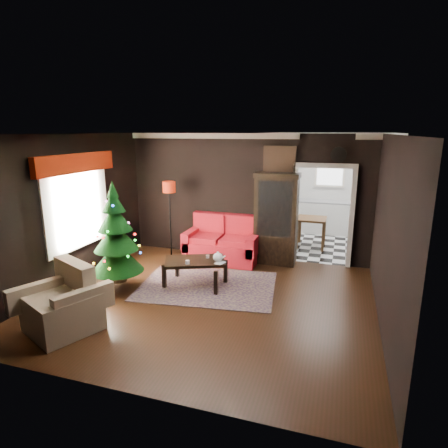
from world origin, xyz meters
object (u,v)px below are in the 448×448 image
(curio_cabinet, at_px, (276,221))
(teapot, at_px, (218,257))
(floor_lamp, at_px, (170,222))
(armchair, at_px, (61,301))
(christmas_tree, at_px, (116,234))
(loveseat, at_px, (223,239))
(wall_clock, at_px, (339,155))
(kitchen_table, at_px, (311,232))
(coffee_table, at_px, (195,272))

(curio_cabinet, xyz_separation_m, teapot, (-0.76, -1.70, -0.35))
(floor_lamp, bearing_deg, teapot, -40.78)
(floor_lamp, distance_m, armchair, 3.54)
(floor_lamp, distance_m, christmas_tree, 1.98)
(loveseat, relative_size, curio_cabinet, 0.89)
(wall_clock, bearing_deg, curio_cabinet, -171.47)
(curio_cabinet, height_order, kitchen_table, curio_cabinet)
(loveseat, relative_size, teapot, 8.54)
(christmas_tree, bearing_deg, armchair, -87.63)
(loveseat, distance_m, kitchen_table, 2.45)
(armchair, relative_size, coffee_table, 0.87)
(loveseat, bearing_deg, teapot, -75.36)
(loveseat, bearing_deg, curio_cabinet, 10.83)
(coffee_table, distance_m, teapot, 0.56)
(floor_lamp, relative_size, teapot, 9.26)
(curio_cabinet, bearing_deg, loveseat, -169.17)
(armchair, distance_m, teapot, 2.72)
(loveseat, xyz_separation_m, wall_clock, (2.35, 0.40, 1.88))
(loveseat, distance_m, wall_clock, 3.04)
(armchair, xyz_separation_m, kitchen_table, (3.10, 5.26, -0.09))
(loveseat, height_order, curio_cabinet, curio_cabinet)
(floor_lamp, xyz_separation_m, christmas_tree, (-0.13, -1.97, 0.22))
(armchair, xyz_separation_m, teapot, (1.68, 2.13, 0.14))
(floor_lamp, bearing_deg, wall_clock, 7.79)
(floor_lamp, distance_m, kitchen_table, 3.52)
(curio_cabinet, height_order, teapot, curio_cabinet)
(floor_lamp, distance_m, coffee_table, 1.92)
(loveseat, height_order, coffee_table, loveseat)
(curio_cabinet, height_order, wall_clock, wall_clock)
(loveseat, xyz_separation_m, curio_cabinet, (1.15, 0.22, 0.45))
(armchair, xyz_separation_m, wall_clock, (3.65, 4.01, 1.92))
(curio_cabinet, relative_size, kitchen_table, 2.53)
(coffee_table, bearing_deg, kitchen_table, 59.51)
(christmas_tree, bearing_deg, kitchen_table, 49.54)
(loveseat, xyz_separation_m, kitchen_table, (1.80, 1.65, -0.12))
(wall_clock, bearing_deg, loveseat, -170.34)
(teapot, xyz_separation_m, wall_clock, (1.96, 1.88, 1.78))
(floor_lamp, xyz_separation_m, armchair, (-0.07, -3.52, -0.37))
(loveseat, relative_size, armchair, 1.76)
(wall_clock, distance_m, kitchen_table, 2.43)
(loveseat, xyz_separation_m, coffee_table, (-0.05, -1.50, -0.24))
(teapot, distance_m, wall_clock, 3.25)
(loveseat, bearing_deg, kitchen_table, 42.51)
(wall_clock, height_order, kitchen_table, wall_clock)
(curio_cabinet, distance_m, coffee_table, 2.21)
(loveseat, height_order, armchair, loveseat)
(floor_lamp, xyz_separation_m, kitchen_table, (3.03, 1.74, -0.45))
(floor_lamp, xyz_separation_m, coffee_table, (1.17, -1.41, -0.57))
(wall_clock, relative_size, kitchen_table, 0.43)
(floor_lamp, distance_m, teapot, 2.14)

